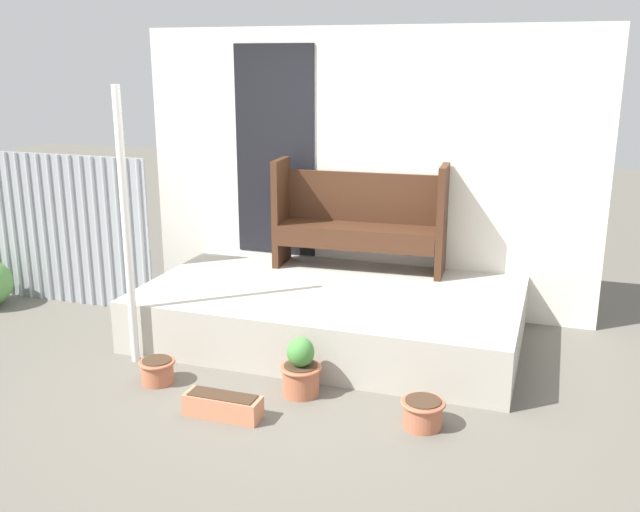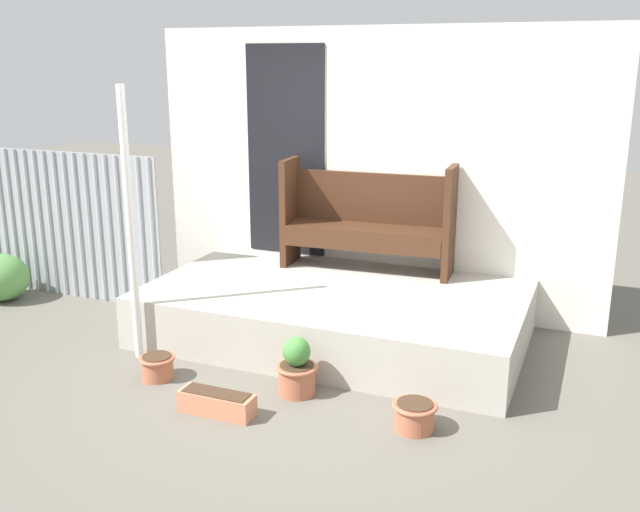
% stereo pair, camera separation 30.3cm
% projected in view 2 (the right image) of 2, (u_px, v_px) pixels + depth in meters
% --- Properties ---
extents(ground_plane, '(24.00, 24.00, 0.00)m').
position_uv_depth(ground_plane, '(300.00, 381.00, 5.30)').
color(ground_plane, '#666056').
extents(porch_slab, '(3.13, 1.80, 0.44)m').
position_uv_depth(porch_slab, '(335.00, 313.00, 6.07)').
color(porch_slab, '#B7B2A5').
rests_on(porch_slab, ground_plane).
extents(house_wall, '(4.33, 0.08, 2.60)m').
position_uv_depth(house_wall, '(368.00, 171.00, 6.62)').
color(house_wall, white).
rests_on(house_wall, ground_plane).
extents(fence_corrugated, '(3.04, 0.05, 1.45)m').
position_uv_depth(fence_corrugated, '(32.00, 221.00, 7.19)').
color(fence_corrugated, '#9EA3A8').
rests_on(fence_corrugated, ground_plane).
extents(support_post, '(0.06, 0.06, 2.14)m').
position_uv_depth(support_post, '(130.00, 227.00, 5.46)').
color(support_post, white).
rests_on(support_post, ground_plane).
extents(bench, '(1.57, 0.49, 0.99)m').
position_uv_depth(bench, '(368.00, 216.00, 6.45)').
color(bench, '#422616').
rests_on(bench, porch_slab).
extents(flower_pot_left, '(0.27, 0.27, 0.18)m').
position_uv_depth(flower_pot_left, '(157.00, 366.00, 5.32)').
color(flower_pot_left, '#B76647').
rests_on(flower_pot_left, ground_plane).
extents(flower_pot_middle, '(0.30, 0.30, 0.43)m').
position_uv_depth(flower_pot_middle, '(297.00, 369.00, 5.06)').
color(flower_pot_middle, '#B76647').
rests_on(flower_pot_middle, ground_plane).
extents(flower_pot_right, '(0.30, 0.30, 0.19)m').
position_uv_depth(flower_pot_right, '(415.00, 415.00, 4.59)').
color(flower_pot_right, '#B76647').
rests_on(flower_pot_right, ground_plane).
extents(planter_box_rect, '(0.53, 0.17, 0.16)m').
position_uv_depth(planter_box_rect, '(217.00, 403.00, 4.80)').
color(planter_box_rect, tan).
rests_on(planter_box_rect, ground_plane).
extents(shrub_by_fence, '(0.57, 0.51, 0.47)m').
position_uv_depth(shrub_by_fence, '(0.00, 277.00, 7.01)').
color(shrub_by_fence, '#599347').
rests_on(shrub_by_fence, ground_plane).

